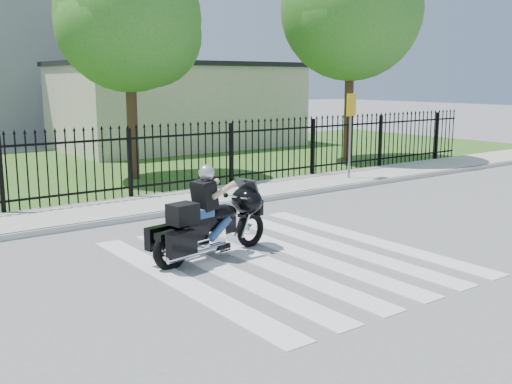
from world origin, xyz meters
TOP-DOWN VIEW (x-y plane):
  - ground at (0.00, 0.00)m, footprint 120.00×120.00m
  - crosswalk at (0.00, 0.00)m, footprint 5.00×5.50m
  - sidewalk at (0.00, 5.00)m, footprint 40.00×2.00m
  - curb at (0.00, 4.00)m, footprint 40.00×0.12m
  - grass_strip at (0.00, 12.00)m, footprint 40.00×12.00m
  - iron_fence at (0.00, 6.00)m, footprint 26.00×0.04m
  - tree_mid at (1.50, 9.00)m, footprint 4.20×4.20m
  - tree_right at (9.50, 8.00)m, footprint 5.00×5.00m
  - building_low at (7.00, 16.00)m, footprint 10.00×6.00m
  - building_low_roof at (7.00, 16.00)m, footprint 10.20×6.20m
  - motorcycle_rider at (-0.98, 0.80)m, footprint 2.44×1.04m
  - traffic_sign at (6.37, 4.81)m, footprint 0.52×0.21m

SIDE VIEW (x-z plane):
  - ground at x=0.00m, z-range 0.00..0.00m
  - crosswalk at x=0.00m, z-range 0.00..0.01m
  - grass_strip at x=0.00m, z-range 0.00..0.02m
  - sidewalk at x=0.00m, z-range 0.00..0.12m
  - curb at x=0.00m, z-range 0.00..0.12m
  - motorcycle_rider at x=-0.98m, z-range -0.15..1.48m
  - iron_fence at x=0.00m, z-range 0.00..1.80m
  - building_low at x=7.00m, z-range 0.00..3.50m
  - traffic_sign at x=6.37m, z-range 0.64..3.09m
  - building_low_roof at x=7.00m, z-range 3.50..3.70m
  - tree_mid at x=1.50m, z-range 1.28..8.06m
  - tree_right at x=9.50m, z-range 1.44..9.34m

